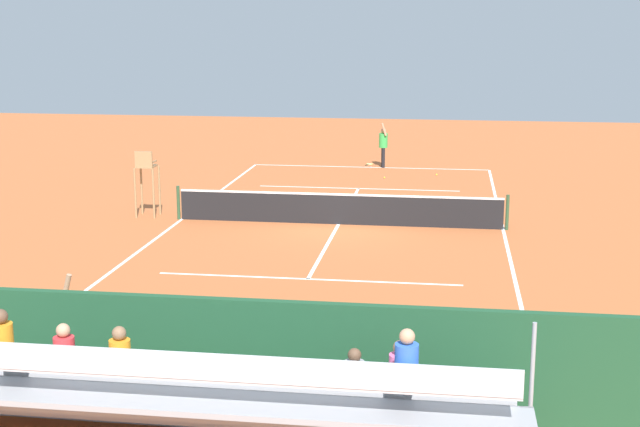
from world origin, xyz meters
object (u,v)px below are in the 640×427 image
object	(u,v)px
tennis_net	(339,208)
line_judge	(61,328)
bleacher_stand	(211,399)
tennis_ball_near	(384,178)
umpire_chair	(146,176)
courtside_bench	(406,378)
tennis_ball_far	(437,175)
tennis_racket	(369,164)
tennis_player	(383,144)
equipment_bag	(272,395)

from	to	relation	value
tennis_net	line_judge	bearing A→B (deg)	76.11
bleacher_stand	line_judge	bearing A→B (deg)	-35.60
tennis_ball_near	tennis_net	bearing A→B (deg)	84.55
bleacher_stand	umpire_chair	bearing A→B (deg)	-68.04
tennis_ball_near	line_judge	size ratio (longest dim) A/B	0.03
courtside_bench	tennis_ball_far	bearing A→B (deg)	-90.26
tennis_racket	line_judge	bearing A→B (deg)	82.85
courtside_bench	tennis_ball_far	size ratio (longest dim) A/B	27.27
tennis_net	tennis_player	xyz separation A→B (m)	(-0.53, -11.12, 0.51)
equipment_bag	line_judge	bearing A→B (deg)	-6.06
tennis_net	umpire_chair	bearing A→B (deg)	-2.08
tennis_ball_far	line_judge	world-z (taller)	line_judge
umpire_chair	equipment_bag	world-z (taller)	umpire_chair
bleacher_stand	umpire_chair	distance (m)	16.81
umpire_chair	courtside_bench	world-z (taller)	umpire_chair
tennis_net	tennis_ball_far	world-z (taller)	tennis_net
courtside_bench	tennis_ball_far	xyz separation A→B (m)	(-0.10, -22.64, -0.53)
tennis_net	courtside_bench	distance (m)	13.55
tennis_player	tennis_racket	distance (m)	1.35
umpire_chair	line_judge	size ratio (longest dim) A/B	1.11
bleacher_stand	tennis_ball_near	bearing A→B (deg)	-91.73
umpire_chair	tennis_ball_far	world-z (taller)	umpire_chair
tennis_player	tennis_racket	world-z (taller)	tennis_player
courtside_bench	tennis_racket	world-z (taller)	courtside_bench
tennis_net	courtside_bench	size ratio (longest dim) A/B	5.72
bleacher_stand	umpire_chair	xyz separation A→B (m)	(6.28, -15.58, 0.37)
tennis_net	equipment_bag	world-z (taller)	tennis_net
courtside_bench	tennis_racket	xyz separation A→B (m)	(2.85, -25.04, -0.54)
tennis_net	equipment_bag	size ratio (longest dim) A/B	11.44
umpire_chair	tennis_racket	bearing A→B (deg)	-117.83
tennis_net	umpire_chair	distance (m)	6.26
umpire_chair	tennis_ball_near	bearing A→B (deg)	-130.67
umpire_chair	tennis_ball_far	size ratio (longest dim) A/B	32.42
tennis_ball_near	equipment_bag	bearing A→B (deg)	89.39
line_judge	tennis_ball_far	bearing A→B (deg)	-105.14
umpire_chair	tennis_racket	world-z (taller)	umpire_chair
umpire_chair	tennis_ball_far	xyz separation A→B (m)	(-9.04, -9.15, -1.28)
courtside_bench	line_judge	size ratio (longest dim) A/B	0.93
equipment_bag	bleacher_stand	bearing A→B (deg)	76.15
courtside_bench	umpire_chair	bearing A→B (deg)	-56.49
equipment_bag	tennis_ball_far	bearing A→B (deg)	-95.70
tennis_player	tennis_ball_far	world-z (taller)	tennis_player
tennis_player	tennis_ball_far	xyz separation A→B (m)	(-2.31, 1.74, -0.98)
tennis_net	tennis_player	size ratio (longest dim) A/B	5.35
tennis_ball_far	line_judge	size ratio (longest dim) A/B	0.03
courtside_bench	equipment_bag	size ratio (longest dim) A/B	2.00
umpire_chair	tennis_racket	xyz separation A→B (m)	(-6.09, -11.54, -1.30)
bleacher_stand	umpire_chair	world-z (taller)	bleacher_stand
tennis_net	tennis_ball_far	size ratio (longest dim) A/B	156.06
tennis_racket	tennis_ball_near	xyz separation A→B (m)	(-0.91, 3.40, 0.02)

